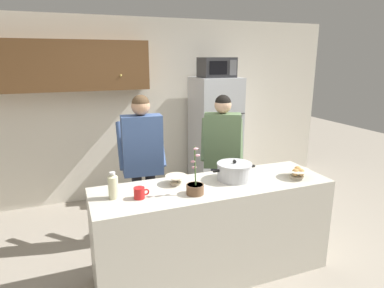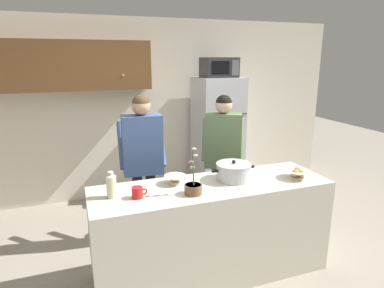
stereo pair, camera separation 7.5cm
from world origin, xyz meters
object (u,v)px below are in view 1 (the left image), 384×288
person_near_pot (142,153)px  bread_bowl (297,173)px  microwave (217,67)px  empty_bowl (176,179)px  coffee_mug (140,193)px  potted_orchid (195,187)px  cooking_pot (234,171)px  person_by_sink (222,148)px  bottle_near_edge (113,186)px  refrigerator (215,137)px

person_near_pot → bread_bowl: (1.30, -0.94, -0.08)m
microwave → empty_bowl: size_ratio=2.36×
coffee_mug → potted_orchid: bearing=-9.9°
cooking_pot → person_by_sink: bearing=72.6°
coffee_mug → potted_orchid: (0.46, -0.08, 0.02)m
bottle_near_edge → refrigerator: bearing=45.8°
person_near_pot → person_by_sink: bearing=-2.1°
coffee_mug → bottle_near_edge: bottle_near_edge is taller
bottle_near_edge → person_by_sink: bearing=29.1°
microwave → bottle_near_edge: 2.68m
bottle_near_edge → person_near_pot: bearing=61.7°
person_near_pot → empty_bowl: (0.16, -0.68, -0.08)m
coffee_mug → microwave: bearing=50.2°
cooking_pot → bread_bowl: cooking_pot is taller
cooking_pot → empty_bowl: bearing=170.9°
person_by_sink → refrigerator: bearing=69.0°
person_near_pot → coffee_mug: (-0.23, -0.88, -0.08)m
person_by_sink → empty_bowl: 1.01m
person_by_sink → empty_bowl: person_by_sink is taller
empty_bowl → bottle_near_edge: 0.60m
microwave → potted_orchid: microwave is taller
refrigerator → potted_orchid: size_ratio=4.24×
microwave → coffee_mug: size_ratio=3.66×
refrigerator → person_by_sink: bearing=-111.0°
empty_bowl → bottle_near_edge: bearing=-168.8°
refrigerator → potted_orchid: bearing=-119.3°
bread_bowl → empty_bowl: size_ratio=1.23×
person_near_pot → coffee_mug: 0.91m
empty_bowl → bottle_near_edge: size_ratio=0.90×
person_near_pot → bread_bowl: bearing=-35.8°
person_by_sink → coffee_mug: (-1.17, -0.84, -0.06)m
refrigerator → microwave: 1.02m
cooking_pot → bottle_near_edge: (-1.14, -0.03, 0.03)m
microwave → bottle_near_edge: bearing=-134.5°
person_by_sink → bread_bowl: 0.98m
person_near_pot → bottle_near_edge: size_ratio=7.40×
empty_bowl → potted_orchid: bearing=-74.8°
microwave → empty_bowl: (-1.19, -1.69, -0.94)m
microwave → refrigerator: bearing=90.1°
person_near_pot → empty_bowl: size_ratio=8.25×
cooking_pot → coffee_mug: bearing=-173.3°
potted_orchid → bottle_near_edge: bearing=166.2°
person_by_sink → potted_orchid: 1.16m
microwave → empty_bowl: microwave is taller
potted_orchid → coffee_mug: bearing=170.1°
microwave → empty_bowl: bearing=-125.2°
microwave → potted_orchid: size_ratio=1.15×
bread_bowl → potted_orchid: (-1.07, -0.02, 0.01)m
refrigerator → potted_orchid: (-1.11, -1.99, 0.10)m
cooking_pot → coffee_mug: size_ratio=3.37×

